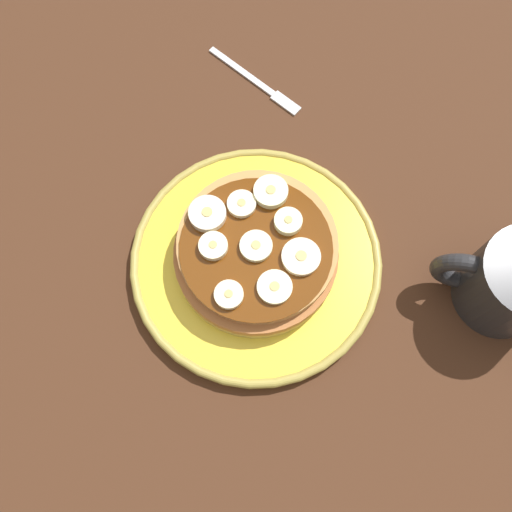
% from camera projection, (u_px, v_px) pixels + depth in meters
% --- Properties ---
extents(ground_plane, '(1.40, 1.40, 0.03)m').
position_uv_depth(ground_plane, '(256.00, 268.00, 0.56)').
color(ground_plane, '#422616').
extents(plate, '(0.25, 0.25, 0.02)m').
position_uv_depth(plate, '(256.00, 261.00, 0.54)').
color(plate, yellow).
rests_on(plate, ground_plane).
extents(pancake_stack, '(0.16, 0.16, 0.03)m').
position_uv_depth(pancake_stack, '(258.00, 249.00, 0.52)').
color(pancake_stack, tan).
rests_on(pancake_stack, plate).
extents(banana_slice_0, '(0.03, 0.03, 0.01)m').
position_uv_depth(banana_slice_0, '(259.00, 249.00, 0.50)').
color(banana_slice_0, '#EBEAB8').
rests_on(banana_slice_0, pancake_stack).
extents(banana_slice_1, '(0.03, 0.03, 0.01)m').
position_uv_depth(banana_slice_1, '(288.00, 222.00, 0.50)').
color(banana_slice_1, '#EFEFB6').
rests_on(banana_slice_1, pancake_stack).
extents(banana_slice_2, '(0.03, 0.03, 0.01)m').
position_uv_depth(banana_slice_2, '(242.00, 204.00, 0.51)').
color(banana_slice_2, '#F3E7BB').
rests_on(banana_slice_2, pancake_stack).
extents(banana_slice_3, '(0.04, 0.04, 0.01)m').
position_uv_depth(banana_slice_3, '(301.00, 256.00, 0.49)').
color(banana_slice_3, '#F7E4B9').
rests_on(banana_slice_3, pancake_stack).
extents(banana_slice_4, '(0.03, 0.03, 0.01)m').
position_uv_depth(banana_slice_4, '(229.00, 295.00, 0.48)').
color(banana_slice_4, '#F5E8B6').
rests_on(banana_slice_4, pancake_stack).
extents(banana_slice_5, '(0.04, 0.04, 0.01)m').
position_uv_depth(banana_slice_5, '(208.00, 214.00, 0.51)').
color(banana_slice_5, beige).
rests_on(banana_slice_5, pancake_stack).
extents(banana_slice_6, '(0.03, 0.03, 0.01)m').
position_uv_depth(banana_slice_6, '(275.00, 287.00, 0.48)').
color(banana_slice_6, '#F0EDB9').
rests_on(banana_slice_6, pancake_stack).
extents(banana_slice_7, '(0.03, 0.03, 0.01)m').
position_uv_depth(banana_slice_7, '(213.00, 246.00, 0.50)').
color(banana_slice_7, '#FBF2C4').
rests_on(banana_slice_7, pancake_stack).
extents(banana_slice_8, '(0.03, 0.03, 0.01)m').
position_uv_depth(banana_slice_8, '(271.00, 192.00, 0.51)').
color(banana_slice_8, '#ECEBB8').
rests_on(banana_slice_8, pancake_stack).
extents(coffee_mug, '(0.12, 0.09, 0.08)m').
position_uv_depth(coffee_mug, '(510.00, 282.00, 0.49)').
color(coffee_mug, '#262628').
rests_on(coffee_mug, ground_plane).
extents(fork, '(0.12, 0.07, 0.01)m').
position_uv_depth(fork, '(259.00, 83.00, 0.61)').
color(fork, silver).
rests_on(fork, ground_plane).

